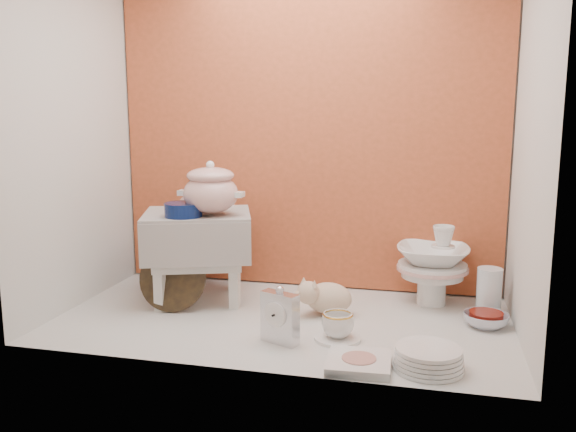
% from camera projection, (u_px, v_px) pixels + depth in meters
% --- Properties ---
extents(ground, '(1.80, 1.80, 0.00)m').
position_uv_depth(ground, '(282.00, 319.00, 2.44)').
color(ground, silver).
rests_on(ground, ground).
extents(niche_shell, '(1.86, 1.03, 1.53)m').
position_uv_depth(niche_shell, '(292.00, 85.00, 2.45)').
color(niche_shell, '#C95632').
rests_on(niche_shell, ground).
extents(step_stool, '(0.55, 0.51, 0.39)m').
position_uv_depth(step_stool, '(198.00, 257.00, 2.64)').
color(step_stool, silver).
rests_on(step_stool, ground).
extents(soup_tureen, '(0.36, 0.36, 0.23)m').
position_uv_depth(soup_tureen, '(211.00, 188.00, 2.52)').
color(soup_tureen, white).
rests_on(soup_tureen, step_stool).
extents(cobalt_bowl, '(0.19, 0.19, 0.06)m').
position_uv_depth(cobalt_bowl, '(183.00, 210.00, 2.50)').
color(cobalt_bowl, '#0A184B').
rests_on(cobalt_bowl, step_stool).
extents(floral_platter, '(0.45, 0.23, 0.42)m').
position_uv_depth(floral_platter, '(183.00, 239.00, 2.95)').
color(floral_platter, white).
rests_on(floral_platter, ground).
extents(blue_white_vase, '(0.33, 0.33, 0.27)m').
position_uv_depth(blue_white_vase, '(177.00, 257.00, 2.89)').
color(blue_white_vase, silver).
rests_on(blue_white_vase, ground).
extents(lacquer_tray, '(0.30, 0.13, 0.28)m').
position_uv_depth(lacquer_tray, '(173.00, 278.00, 2.53)').
color(lacquer_tray, black).
rests_on(lacquer_tray, ground).
extents(mantel_clock, '(0.15, 0.10, 0.21)m').
position_uv_depth(mantel_clock, '(280.00, 315.00, 2.17)').
color(mantel_clock, silver).
rests_on(mantel_clock, ground).
extents(plush_pig, '(0.27, 0.21, 0.14)m').
position_uv_depth(plush_pig, '(329.00, 298.00, 2.48)').
color(plush_pig, beige).
rests_on(plush_pig, ground).
extents(teacup_saucer, '(0.22, 0.22, 0.01)m').
position_uv_depth(teacup_saucer, '(338.00, 338.00, 2.21)').
color(teacup_saucer, white).
rests_on(teacup_saucer, ground).
extents(gold_rim_teacup, '(0.15, 0.15, 0.09)m').
position_uv_depth(gold_rim_teacup, '(338.00, 325.00, 2.20)').
color(gold_rim_teacup, white).
rests_on(gold_rim_teacup, teacup_saucer).
extents(lattice_dish, '(0.22, 0.22, 0.03)m').
position_uv_depth(lattice_dish, '(359.00, 363.00, 1.98)').
color(lattice_dish, white).
rests_on(lattice_dish, ground).
extents(dinner_plate_stack, '(0.26, 0.26, 0.07)m').
position_uv_depth(dinner_plate_stack, '(428.00, 358.00, 1.96)').
color(dinner_plate_stack, white).
rests_on(dinner_plate_stack, ground).
extents(crystal_bowl, '(0.23, 0.23, 0.05)m').
position_uv_depth(crystal_bowl, '(486.00, 320.00, 2.34)').
color(crystal_bowl, silver).
rests_on(crystal_bowl, ground).
extents(clear_glass_vase, '(0.13, 0.13, 0.20)m').
position_uv_depth(clear_glass_vase, '(489.00, 292.00, 2.46)').
color(clear_glass_vase, silver).
rests_on(clear_glass_vase, ground).
extents(porcelain_tower, '(0.37, 0.37, 0.35)m').
position_uv_depth(porcelain_tower, '(432.00, 265.00, 2.59)').
color(porcelain_tower, white).
rests_on(porcelain_tower, ground).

